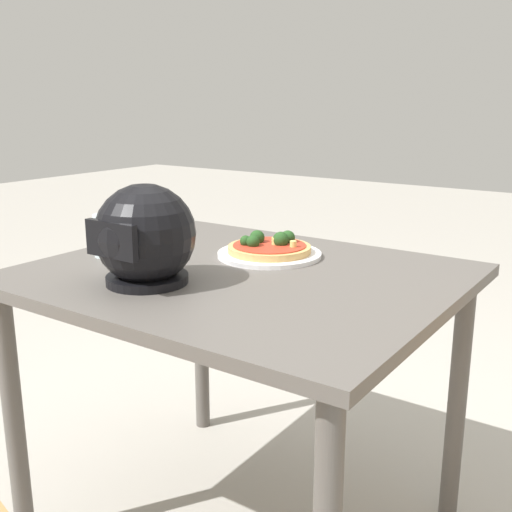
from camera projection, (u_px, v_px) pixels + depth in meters
dining_table at (242, 307)px, 1.54m from camera, size 1.02×0.87×0.74m
pizza_plate at (269, 254)px, 1.66m from camera, size 0.28×0.28×0.01m
pizza at (269, 246)px, 1.66m from camera, size 0.22×0.22×0.06m
motorcycle_helmet at (145, 237)px, 1.39m from camera, size 0.23×0.23×0.23m
drinking_glass at (107, 235)px, 1.65m from camera, size 0.07×0.07×0.12m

